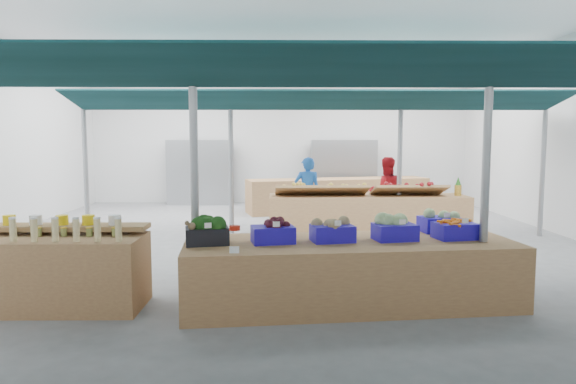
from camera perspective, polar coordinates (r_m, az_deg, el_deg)
name	(u,v)px	position (r m, az deg, el deg)	size (l,w,h in m)	color
floor	(279,241)	(10.32, -0.96, -5.48)	(13.00, 13.00, 0.00)	slate
hall	(279,112)	(11.58, -0.96, 8.90)	(13.00, 13.00, 13.00)	silver
pole_grid	(325,153)	(8.40, 4.12, 4.39)	(10.00, 4.60, 3.00)	gray
awnings	(325,92)	(8.44, 4.16, 10.98)	(9.50, 7.08, 0.30)	black
back_shelving_left	(201,173)	(16.35, -9.69, 2.12)	(2.00, 0.50, 2.00)	#B23F33
back_shelving_right	(343,173)	(16.27, 6.18, 2.16)	(2.00, 0.50, 2.00)	#B23F33
bottle_shelf	(62,269)	(6.79, -23.82, -7.85)	(1.95, 1.17, 1.15)	#8E5E3E
veg_counter	(350,272)	(6.44, 6.89, -8.83)	(4.02, 1.34, 0.78)	#8E5E3E
fruit_counter	(368,216)	(10.80, 8.84, -2.68)	(4.08, 0.97, 0.87)	#8E5E3E
far_counter	(338,195)	(14.64, 5.61, -0.33)	(5.19, 1.04, 0.93)	#8E5E3E
crate_stack	(477,262)	(7.69, 20.25, -7.29)	(0.53, 0.37, 0.64)	#1D10AF
vendor_left	(307,193)	(11.71, 2.17, -0.10)	(0.60, 0.39, 1.63)	#1B56B0
vendor_right	(386,193)	(11.94, 10.83, -0.09)	(0.79, 0.62, 1.63)	red
crate_broccoli	(207,231)	(6.16, -8.98, -4.29)	(0.56, 0.45, 0.35)	black
crate_beets	(273,232)	(6.18, -1.69, -4.43)	(0.56, 0.45, 0.29)	#1D10AF
crate_celeriac	(332,230)	(6.28, 4.95, -4.18)	(0.56, 0.45, 0.31)	#1D10AF
crate_cabbage	(395,227)	(6.47, 11.78, -3.86)	(0.56, 0.45, 0.35)	#1D10AF
crate_carrots	(455,230)	(6.76, 18.09, -4.01)	(0.56, 0.45, 0.29)	#1D10AF
sparrow	(191,226)	(6.02, -10.75, -3.69)	(0.12, 0.09, 0.11)	brown
pole_ribbon	(235,230)	(5.38, -5.96, -4.22)	(0.12, 0.12, 0.28)	#B21B0B
apple_heap_yellow	(322,188)	(10.50, 3.77, 0.44)	(1.92, 0.76, 0.27)	#997247
apple_heap_red	(409,188)	(10.82, 13.29, 0.46)	(1.52, 0.74, 0.27)	#997247
pineapple	(458,187)	(11.12, 18.37, 0.54)	(0.14, 0.14, 0.39)	#8C6019
crate_extra	(439,221)	(7.21, 16.45, -3.08)	(0.55, 0.44, 0.32)	#1D10AF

